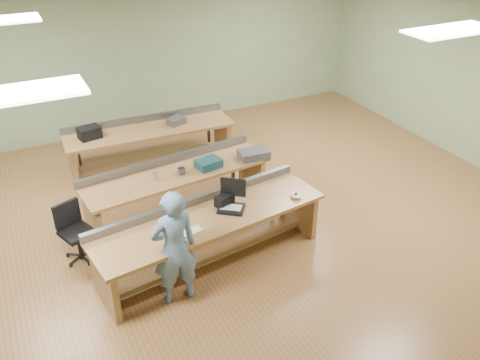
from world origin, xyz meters
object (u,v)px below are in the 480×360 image
Objects in this scene: mug at (182,171)px; camera_bag at (224,200)px; workbench_front at (210,227)px; laptop_base at (231,209)px; task_chair at (77,239)px; workbench_mid at (177,182)px; workbench_back at (150,138)px; drinks_can at (155,176)px; person at (174,248)px; parts_bin_teal at (208,163)px; parts_bin_grey at (254,154)px.

camera_bag is at bearing -78.83° from mug.
laptop_base is (0.31, -0.01, 0.20)m from workbench_front.
workbench_front is 3.93× the size of task_chair.
workbench_mid is 0.99× the size of workbench_back.
camera_bag is 1.25m from drinks_can.
mug is 0.41m from drinks_can.
person reaches higher than mug.
parts_bin_grey is at bearing -2.04° from parts_bin_teal.
parts_bin_grey is (1.28, 1.20, 0.25)m from workbench_front.
laptop_base is 3.00× the size of drinks_can.
person is at bearing -150.89° from workbench_front.
workbench_mid reaches higher than task_chair.
laptop_base is at bearing -8.83° from workbench_front.
workbench_front is 1.85m from task_chair.
mug is at bearing 79.13° from workbench_front.
camera_bag is (0.26, -1.20, 0.28)m from workbench_mid.
parts_bin_teal is (0.51, 1.22, 0.25)m from workbench_front.
mug is (-0.25, 1.21, 0.03)m from laptop_base.
parts_bin_grey is at bearing -0.20° from mug.
workbench_mid is at bearing 17.08° from drinks_can.
parts_bin_grey reaches higher than drinks_can.
workbench_mid is 1.26m from camera_bag.
person reaches higher than drinks_can.
workbench_front is 1.11× the size of workbench_mid.
parts_bin_grey reaches higher than workbench_back.
task_chair is 1.78× the size of parts_bin_grey.
parts_bin_teal is at bearing 59.62° from workbench_front.
drinks_can reaches higher than workbench_mid.
workbench_back is (0.11, 1.72, 0.00)m from workbench_mid.
workbench_mid is at bearing 81.45° from workbench_front.
laptop_base is at bearing -78.32° from mug.
camera_bag is at bearing -133.11° from parts_bin_grey.
workbench_mid is 1.71m from task_chair.
person is (-0.66, -0.50, 0.22)m from workbench_front.
workbench_back is 1.86m from mug.
task_chair reaches higher than laptop_base.
mug is (0.05, -0.12, 0.24)m from workbench_mid.
camera_bag is (0.15, -2.92, 0.27)m from workbench_back.
laptop_base is at bearing -83.79° from workbench_mid.
parts_bin_teal reaches higher than laptop_base.
workbench_back is 8.78× the size of laptop_base.
task_chair is 2.28× the size of parts_bin_teal.
laptop_base is at bearing -154.15° from person.
workbench_front is 1.23m from mug.
task_chair is 2.21m from parts_bin_teal.
person is 1.13m from camera_bag.
workbench_front is at bearing -136.86° from parts_bin_grey.
person reaches higher than laptop_base.
drinks_can reaches higher than mug.
person is at bearing -100.05° from workbench_back.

